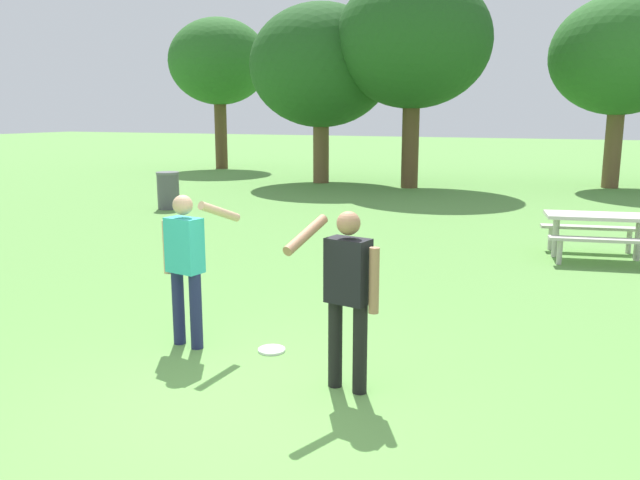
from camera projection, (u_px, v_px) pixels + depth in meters
The scene contains 10 objects.
ground_plane at pixel (250, 406), 5.51m from camera, with size 120.00×120.00×0.00m, color #609947.
person_thrower at pixel (186, 259), 6.76m from camera, with size 0.70×0.65×1.64m.
person_catcher at pixel (347, 288), 5.65m from camera, with size 0.70×0.65×1.64m.
frisbee at pixel (272, 350), 6.78m from camera, with size 0.29×0.29×0.03m, color white.
picnic_table_near at pixel (597, 226), 10.95m from camera, with size 1.93×1.71×0.77m.
trash_can_beside_table at pixel (168, 190), 16.64m from camera, with size 0.59×0.59×0.96m.
tree_tall_left at pixel (219, 62), 27.78m from camera, with size 4.33×4.33×6.46m.
tree_broad_center at pixel (321, 66), 22.15m from camera, with size 4.94×4.94×6.15m.
tree_far_right at pixel (413, 42), 20.54m from camera, with size 5.02×5.02×6.85m.
tree_slender_mid at pixel (621, 56), 20.57m from camera, with size 4.47×4.47×6.18m.
Camera 1 is at (2.56, -4.48, 2.48)m, focal length 36.05 mm.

